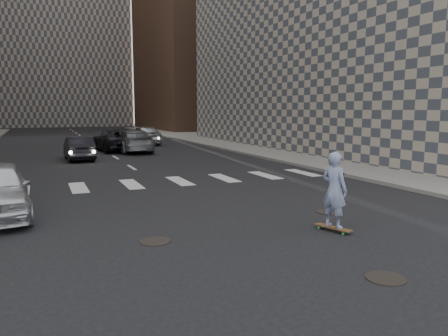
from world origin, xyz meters
The scene contains 12 objects.
ground centered at (0.00, 0.00, 0.00)m, with size 160.00×160.00×0.00m, color black.
sidewalk_right centered at (14.50, 20.00, 0.07)m, with size 13.00×80.00×0.15m, color gray.
tower_right centered at (20.00, 55.00, 18.00)m, with size 18.00×24.00×36.00m, color brown.
manhole_a centered at (1.20, -2.50, 0.01)m, with size 0.70×0.70×0.02m, color black.
manhole_b centered at (-2.00, 1.20, 0.01)m, with size 0.70×0.70×0.02m, color black.
manhole_c centered at (3.30, 2.00, 0.01)m, with size 0.70×0.70×0.02m, color black.
skateboarder centered at (2.22, 0.35, 1.02)m, with size 0.63×1.01×1.95m.
traffic_car_a centered at (-2.17, 18.58, 0.68)m, with size 1.44×4.12×1.36m, color black.
traffic_car_b centered at (1.72, 22.00, 0.77)m, with size 2.16×5.30×1.54m, color slate.
traffic_car_c centered at (0.72, 23.36, 0.74)m, with size 2.47×5.36×1.49m, color black.
traffic_car_d centered at (3.86, 28.00, 0.81)m, with size 1.92×4.77×1.63m, color #A8AAAF.
traffic_car_e centered at (1.24, 29.11, 0.65)m, with size 1.37×3.94×1.30m, color black.
Camera 1 is at (-4.29, -8.14, 2.96)m, focal length 35.00 mm.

